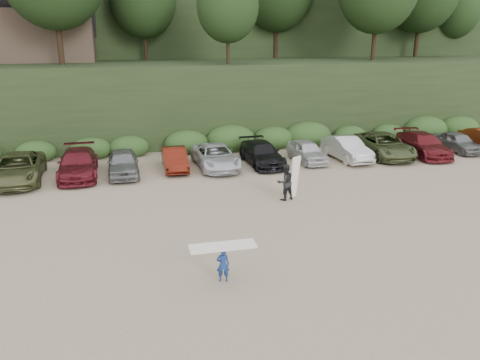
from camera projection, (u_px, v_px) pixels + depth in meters
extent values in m
plane|color=tan|center=(271.00, 226.00, 20.77)|extent=(120.00, 120.00, 0.00)
cube|color=black|center=(195.00, 96.00, 40.25)|extent=(80.00, 14.00, 6.00)
cube|color=black|center=(171.00, 35.00, 55.43)|extent=(90.00, 30.00, 16.00)
cube|color=#2B491E|center=(204.00, 143.00, 33.90)|extent=(46.20, 2.00, 1.20)
cube|color=brown|center=(43.00, 36.00, 37.88)|extent=(8.00, 6.00, 4.00)
imported|color=brown|center=(18.00, 168.00, 26.81)|extent=(2.95, 5.88, 1.60)
imported|color=maroon|center=(78.00, 164.00, 27.80)|extent=(2.37, 5.51, 1.58)
imported|color=slate|center=(123.00, 163.00, 28.13)|extent=(1.86, 4.50, 1.52)
imported|color=#58170D|center=(175.00, 159.00, 29.31)|extent=(1.47, 4.13, 1.36)
imported|color=silver|center=(216.00, 156.00, 29.67)|extent=(2.67, 5.36, 1.46)
imported|color=black|center=(262.00, 154.00, 30.40)|extent=(2.24, 5.09, 1.45)
imported|color=silver|center=(307.00, 151.00, 31.10)|extent=(1.83, 4.21, 1.41)
imported|color=silver|center=(346.00, 148.00, 31.55)|extent=(1.95, 4.80, 1.55)
imported|color=#4C5632|center=(383.00, 145.00, 32.39)|extent=(2.84, 5.83, 1.60)
imported|color=maroon|center=(423.00, 144.00, 32.66)|extent=(2.54, 5.47, 1.55)
imported|color=slate|center=(457.00, 142.00, 33.79)|extent=(1.80, 4.18, 1.41)
imported|color=navy|center=(223.00, 265.00, 16.02)|extent=(0.49, 0.36, 1.24)
cube|color=white|center=(223.00, 246.00, 15.81)|extent=(2.27, 0.65, 0.09)
imported|color=black|center=(285.00, 182.00, 23.85)|extent=(1.07, 0.92, 1.89)
cube|color=white|center=(294.00, 177.00, 24.05)|extent=(0.70, 0.62, 2.23)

